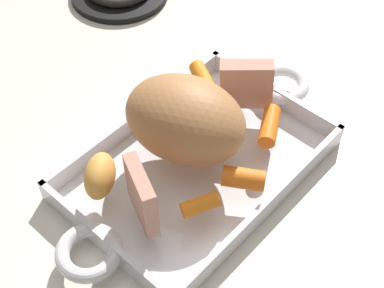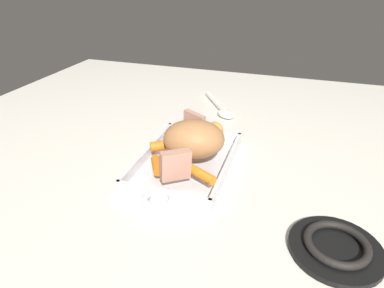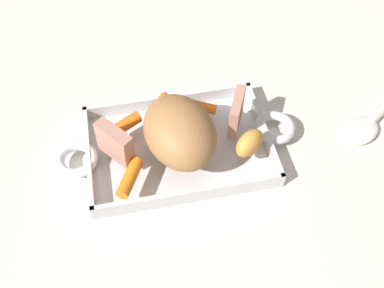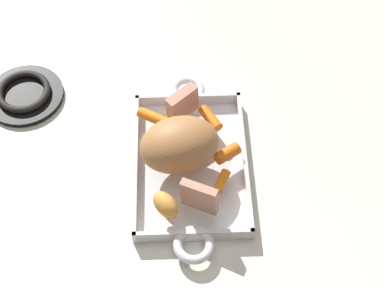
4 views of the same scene
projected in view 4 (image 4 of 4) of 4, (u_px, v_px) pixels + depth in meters
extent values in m
plane|color=silver|center=(190.00, 167.00, 1.08)|extent=(1.61, 1.61, 0.00)
cube|color=silver|center=(190.00, 166.00, 1.07)|extent=(0.30, 0.21, 0.01)
cube|color=silver|center=(136.00, 164.00, 1.06)|extent=(0.30, 0.01, 0.03)
cube|color=silver|center=(244.00, 161.00, 1.07)|extent=(0.30, 0.01, 0.03)
cube|color=silver|center=(188.00, 100.00, 1.15)|extent=(0.01, 0.21, 0.03)
cube|color=silver|center=(193.00, 236.00, 0.98)|extent=(0.01, 0.21, 0.03)
torus|color=silver|center=(188.00, 90.00, 1.15)|extent=(0.07, 0.07, 0.02)
torus|color=silver|center=(194.00, 245.00, 0.96)|extent=(0.07, 0.07, 0.02)
ellipsoid|color=#A87042|center=(179.00, 146.00, 1.01)|extent=(0.14, 0.16, 0.09)
cube|color=tan|center=(182.00, 104.00, 1.08)|extent=(0.06, 0.06, 0.07)
cube|color=tan|center=(199.00, 197.00, 0.97)|extent=(0.04, 0.07, 0.07)
cylinder|color=orange|center=(227.00, 152.00, 1.04)|extent=(0.04, 0.05, 0.02)
cylinder|color=orange|center=(154.00, 118.00, 1.09)|extent=(0.05, 0.07, 0.02)
cylinder|color=orange|center=(210.00, 118.00, 1.09)|extent=(0.06, 0.05, 0.02)
cylinder|color=orange|center=(222.00, 181.00, 1.01)|extent=(0.05, 0.03, 0.02)
ellipsoid|color=gold|center=(166.00, 205.00, 0.97)|extent=(0.06, 0.06, 0.04)
cylinder|color=black|center=(25.00, 95.00, 1.17)|extent=(0.16, 0.16, 0.01)
torus|color=black|center=(23.00, 91.00, 1.16)|extent=(0.11, 0.11, 0.01)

